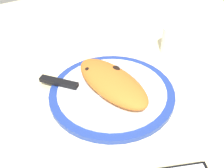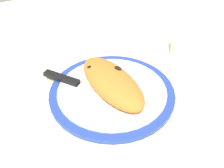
{
  "view_description": "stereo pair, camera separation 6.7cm",
  "coord_description": "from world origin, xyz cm",
  "views": [
    {
      "loc": [
        -44.13,
        27.07,
        46.73
      ],
      "look_at": [
        0.0,
        0.0,
        3.58
      ],
      "focal_mm": 42.43,
      "sensor_mm": 36.0,
      "label": 1
    },
    {
      "loc": [
        -47.27,
        21.12,
        46.73
      ],
      "look_at": [
        0.0,
        0.0,
        3.58
      ],
      "focal_mm": 42.43,
      "sensor_mm": 36.0,
      "label": 2
    }
  ],
  "objects": [
    {
      "name": "ground_plane",
      "position": [
        0.0,
        0.0,
        -1.5
      ],
      "size": [
        150.0,
        150.0,
        3.0
      ],
      "primitive_type": "cube",
      "color": "beige"
    },
    {
      "name": "plate",
      "position": [
        0.0,
        0.0,
        0.76
      ],
      "size": [
        32.67,
        32.67,
        1.58
      ],
      "color": "#233D99",
      "rests_on": "ground_plane"
    },
    {
      "name": "calzone",
      "position": [
        0.08,
        -0.27,
        4.2
      ],
      "size": [
        25.25,
        13.43,
        5.22
      ],
      "color": "orange",
      "rests_on": "plate"
    },
    {
      "name": "fork",
      "position": [
        2.91,
        -7.89,
        1.78
      ],
      "size": [
        17.79,
        2.33,
        0.4
      ],
      "color": "silver",
      "rests_on": "plate"
    },
    {
      "name": "knife",
      "position": [
        7.31,
        8.97,
        2.08
      ],
      "size": [
        19.3,
        16.35,
        1.2
      ],
      "color": "silver",
      "rests_on": "plate"
    },
    {
      "name": "water_glass",
      "position": [
        7.69,
        -26.79,
        3.71
      ],
      "size": [
        6.41,
        6.41,
        8.51
      ],
      "color": "silver",
      "rests_on": "ground_plane"
    }
  ]
}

